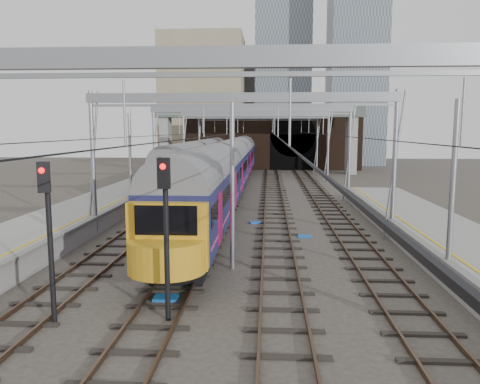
# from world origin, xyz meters

# --- Properties ---
(ground) EXTENTS (160.00, 160.00, 0.00)m
(ground) POSITION_xyz_m (0.00, 0.00, 0.00)
(ground) COLOR #38332D
(ground) RESTS_ON ground
(platform_left) EXTENTS (4.32, 55.00, 1.12)m
(platform_left) POSITION_xyz_m (-10.18, 2.50, 0.55)
(platform_left) COLOR gray
(platform_left) RESTS_ON ground
(tracks) EXTENTS (14.40, 80.00, 0.22)m
(tracks) POSITION_xyz_m (0.00, 15.00, 0.02)
(tracks) COLOR #4C3828
(tracks) RESTS_ON ground
(overhead_line) EXTENTS (16.80, 80.00, 8.00)m
(overhead_line) POSITION_xyz_m (0.00, 21.49, 6.57)
(overhead_line) COLOR gray
(overhead_line) RESTS_ON ground
(retaining_wall) EXTENTS (28.00, 2.75, 9.00)m
(retaining_wall) POSITION_xyz_m (1.40, 51.93, 4.33)
(retaining_wall) COLOR black
(retaining_wall) RESTS_ON ground
(overbridge) EXTENTS (28.00, 3.00, 9.25)m
(overbridge) POSITION_xyz_m (0.00, 46.00, 7.27)
(overbridge) COLOR gray
(overbridge) RESTS_ON ground
(city_skyline) EXTENTS (37.50, 27.50, 60.00)m
(city_skyline) POSITION_xyz_m (2.73, 70.48, 17.09)
(city_skyline) COLOR tan
(city_skyline) RESTS_ON ground
(train_main) EXTENTS (2.94, 67.91, 5.01)m
(train_main) POSITION_xyz_m (-2.00, 32.25, 2.57)
(train_main) COLOR black
(train_main) RESTS_ON ground
(train_second) EXTENTS (2.76, 63.76, 4.76)m
(train_second) POSITION_xyz_m (-6.00, 46.98, 2.46)
(train_second) COLOR black
(train_second) RESTS_ON ground
(signal_near_left) EXTENTS (0.39, 0.47, 4.99)m
(signal_near_left) POSITION_xyz_m (-5.02, -4.05, 3.13)
(signal_near_left) COLOR black
(signal_near_left) RESTS_ON ground
(signal_near_centre) EXTENTS (0.39, 0.47, 5.09)m
(signal_near_centre) POSITION_xyz_m (-1.59, -3.59, 3.19)
(signal_near_centre) COLOR black
(signal_near_centre) RESTS_ON ground
(equip_cover_a) EXTENTS (0.85, 0.61, 0.10)m
(equip_cover_a) POSITION_xyz_m (-2.06, -1.76, 0.05)
(equip_cover_a) COLOR #1759AE
(equip_cover_a) RESTS_ON ground
(equip_cover_b) EXTENTS (0.88, 0.73, 0.09)m
(equip_cover_b) POSITION_xyz_m (0.71, 11.86, 0.04)
(equip_cover_b) COLOR #1759AE
(equip_cover_b) RESTS_ON ground
(equip_cover_c) EXTENTS (0.76, 0.53, 0.09)m
(equip_cover_c) POSITION_xyz_m (3.54, 8.11, 0.04)
(equip_cover_c) COLOR #1759AE
(equip_cover_c) RESTS_ON ground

